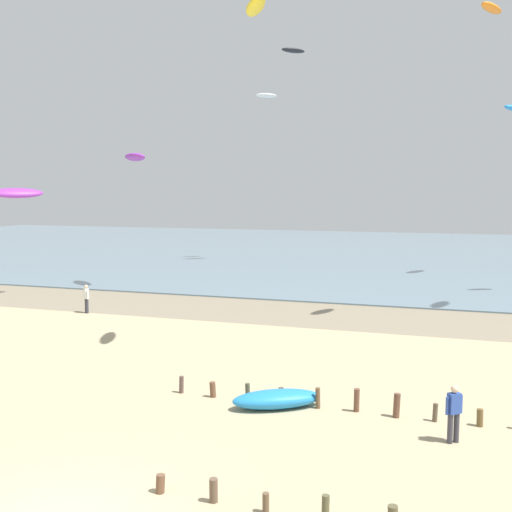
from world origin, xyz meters
name	(u,v)px	position (x,y,z in m)	size (l,w,h in m)	color
wet_sand_strip	(306,314)	(0.00, 23.95, 0.00)	(120.00, 7.28, 0.01)	gray
sea	(379,252)	(0.00, 62.59, 0.05)	(160.00, 70.00, 0.10)	slate
groyne_mid	(439,411)	(7.86, 8.71, 0.33)	(16.57, 0.36, 0.80)	brown
person_mid_beach	(86,298)	(-12.58, 20.23, 0.92)	(0.45, 0.41, 1.71)	#383842
person_by_waterline	(454,412)	(8.30, 7.15, 0.92)	(0.47, 0.39, 1.71)	#383842
grounded_kite	(277,399)	(2.65, 8.32, 0.30)	(3.04, 1.09, 0.61)	#2384D1
kite_aloft_0	(491,8)	(9.69, 24.10, 16.72)	(2.32, 0.74, 0.37)	orange
kite_aloft_2	(293,50)	(-6.94, 47.55, 20.74)	(2.54, 0.81, 0.41)	black
kite_aloft_4	(267,96)	(-10.20, 49.47, 16.94)	(2.28, 0.73, 0.37)	white
kite_aloft_6	(255,7)	(-0.08, 14.44, 14.98)	(2.53, 0.81, 0.40)	yellow
kite_aloft_7	(135,157)	(-14.21, 29.39, 9.76)	(3.19, 1.02, 0.51)	purple
kite_aloft_8	(17,193)	(-19.98, 23.52, 7.15)	(3.46, 1.11, 0.55)	purple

